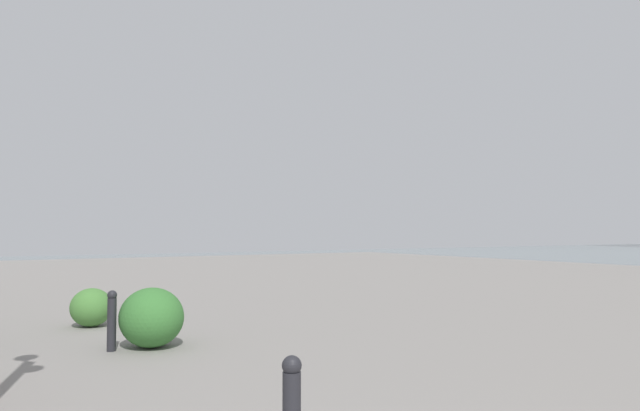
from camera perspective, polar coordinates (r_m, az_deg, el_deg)
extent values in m
sphere|color=#232328|center=(3.78, -2.88, -15.88)|extent=(0.13, 0.13, 0.13)
cylinder|color=#232328|center=(8.31, -20.35, -11.24)|extent=(0.12, 0.12, 0.72)
sphere|color=#232328|center=(8.26, -20.30, -8.51)|extent=(0.13, 0.13, 0.13)
ellipsoid|color=#387533|center=(8.39, -16.69, -10.81)|extent=(0.98, 0.88, 0.83)
ellipsoid|color=#477F38|center=(10.53, -22.15, -9.53)|extent=(0.77, 0.69, 0.65)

